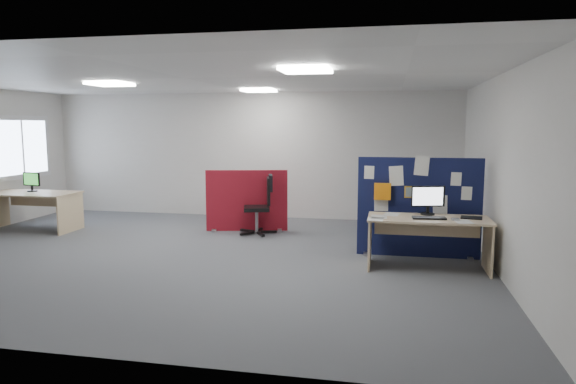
% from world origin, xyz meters
% --- Properties ---
extents(floor, '(9.00, 9.00, 0.00)m').
position_xyz_m(floor, '(0.00, 0.00, 0.00)').
color(floor, '#55585D').
rests_on(floor, ground).
extents(ceiling, '(9.00, 7.00, 0.02)m').
position_xyz_m(ceiling, '(0.00, 0.00, 2.70)').
color(ceiling, white).
rests_on(ceiling, wall_back).
extents(wall_back, '(9.00, 0.02, 2.70)m').
position_xyz_m(wall_back, '(0.00, 3.50, 1.35)').
color(wall_back, silver).
rests_on(wall_back, floor).
extents(wall_front, '(9.00, 0.02, 2.70)m').
position_xyz_m(wall_front, '(0.00, -3.50, 1.35)').
color(wall_front, silver).
rests_on(wall_front, floor).
extents(wall_right, '(0.02, 7.00, 2.70)m').
position_xyz_m(wall_right, '(4.50, 0.00, 1.35)').
color(wall_right, silver).
rests_on(wall_right, floor).
extents(window, '(0.06, 1.70, 1.30)m').
position_xyz_m(window, '(-4.44, 2.00, 1.55)').
color(window, white).
rests_on(window, wall_left).
extents(ceiling_lights, '(4.10, 4.10, 0.04)m').
position_xyz_m(ceiling_lights, '(0.33, 0.67, 2.67)').
color(ceiling_lights, white).
rests_on(ceiling_lights, ceiling).
extents(navy_divider, '(1.84, 0.30, 1.55)m').
position_xyz_m(navy_divider, '(3.46, 0.61, 0.76)').
color(navy_divider, '#10163E').
rests_on(navy_divider, floor).
extents(main_desk, '(1.66, 0.74, 0.73)m').
position_xyz_m(main_desk, '(3.58, -0.03, 0.55)').
color(main_desk, beige).
rests_on(main_desk, floor).
extents(monitor_main, '(0.47, 0.20, 0.42)m').
position_xyz_m(monitor_main, '(3.58, 0.17, 0.96)').
color(monitor_main, black).
rests_on(monitor_main, main_desk).
extents(keyboard, '(0.46, 0.21, 0.02)m').
position_xyz_m(keyboard, '(3.58, -0.16, 0.74)').
color(keyboard, black).
rests_on(keyboard, main_desk).
extents(mouse, '(0.11, 0.08, 0.03)m').
position_xyz_m(mouse, '(3.92, -0.22, 0.74)').
color(mouse, gray).
rests_on(mouse, main_desk).
extents(paper_tray, '(0.31, 0.27, 0.01)m').
position_xyz_m(paper_tray, '(4.16, 0.00, 0.74)').
color(paper_tray, black).
rests_on(paper_tray, main_desk).
extents(red_divider, '(1.52, 0.39, 1.16)m').
position_xyz_m(red_divider, '(0.38, 1.98, 0.57)').
color(red_divider, maroon).
rests_on(red_divider, floor).
extents(second_desk, '(1.72, 0.86, 0.73)m').
position_xyz_m(second_desk, '(-3.68, 1.26, 0.56)').
color(second_desk, beige).
rests_on(second_desk, floor).
extents(monitor_second, '(0.41, 0.18, 0.37)m').
position_xyz_m(monitor_second, '(-3.74, 1.35, 0.94)').
color(monitor_second, black).
rests_on(monitor_second, second_desk).
extents(office_chair, '(0.72, 0.69, 1.08)m').
position_xyz_m(office_chair, '(0.75, 1.74, 0.61)').
color(office_chair, black).
rests_on(office_chair, floor).
extents(desk_papers, '(1.38, 0.75, 0.00)m').
position_xyz_m(desk_papers, '(3.21, -0.17, 0.73)').
color(desk_papers, white).
rests_on(desk_papers, main_desk).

